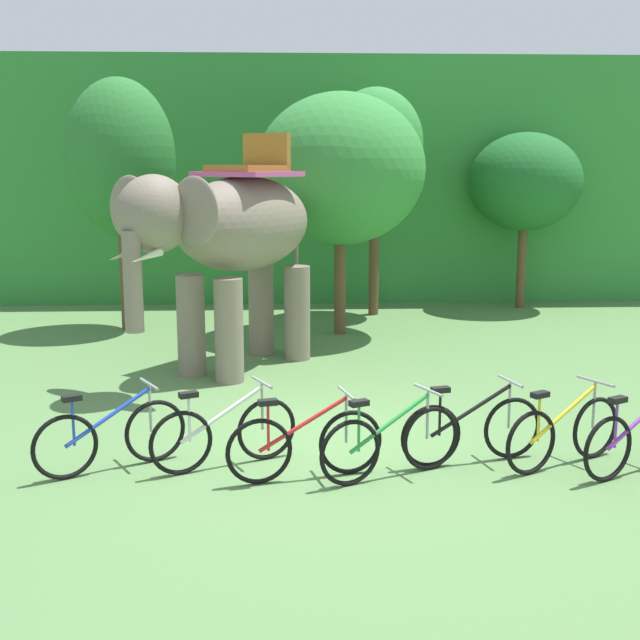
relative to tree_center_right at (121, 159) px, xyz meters
The scene contains 14 objects.
ground_plane 8.63m from the tree_center_right, 62.16° to the right, with size 80.00×80.00×0.00m, color #567F47.
foliage_hedge 7.01m from the tree_center_right, 58.01° to the left, with size 36.00×6.00×5.76m, color #338438.
tree_center_right is the anchor object (origin of this frame).
tree_center 4.30m from the tree_center_right, ahead, with size 3.22×3.22×4.63m.
tree_right 5.35m from the tree_center_right, 15.60° to the left, with size 2.05×2.05×4.89m.
tree_left 8.93m from the tree_center_right, 14.12° to the left, with size 2.55×2.55×4.00m.
elephant 4.37m from the tree_center_right, 56.29° to the right, with size 3.40×3.94×3.78m.
bike_blue 8.49m from the tree_center_right, 80.84° to the right, with size 1.51×0.90×0.92m.
bike_white 8.72m from the tree_center_right, 72.32° to the right, with size 1.57×0.82×0.92m.
bike_red 9.35m from the tree_center_right, 67.70° to the right, with size 1.67×0.59×0.92m.
bike_green 9.71m from the tree_center_right, 62.47° to the right, with size 1.58×0.80×0.92m.
bike_black 9.85m from the tree_center_right, 56.16° to the right, with size 1.67×0.60×0.92m.
bike_yellow 10.52m from the tree_center_right, 51.98° to the right, with size 1.53×0.87×0.92m.
bike_purple 11.15m from the tree_center_right, 49.60° to the right, with size 1.54×0.86×0.92m.
Camera 1 is at (-0.56, -9.41, 3.28)m, focal length 46.08 mm.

